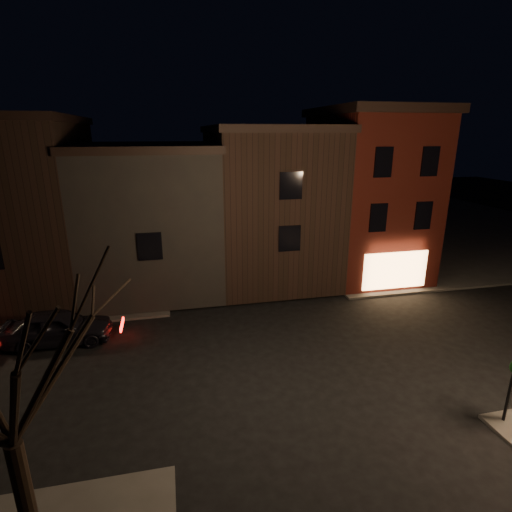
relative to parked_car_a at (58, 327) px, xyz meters
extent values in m
plane|color=black|center=(9.90, -3.40, -0.78)|extent=(120.00, 120.00, 0.00)
cube|color=#2D2B28|center=(29.90, 16.60, -0.72)|extent=(30.00, 30.00, 0.12)
cube|color=#4E150E|center=(17.90, 6.10, 4.34)|extent=(6.00, 8.00, 10.00)
cube|color=black|center=(17.90, 6.10, 9.59)|extent=(6.50, 8.50, 0.50)
cube|color=#FEBB72|center=(17.90, 2.05, 0.64)|extent=(4.00, 0.12, 2.20)
cube|color=black|center=(11.40, 7.10, 3.84)|extent=(7.00, 10.00, 9.00)
cube|color=black|center=(11.40, 7.10, 8.54)|extent=(7.30, 10.30, 0.40)
cube|color=black|center=(4.15, 7.10, 3.34)|extent=(7.50, 10.00, 8.00)
cube|color=black|center=(4.15, 7.10, 7.54)|extent=(7.80, 10.30, 0.40)
cube|color=black|center=(-3.10, 7.10, 4.09)|extent=(7.00, 10.00, 9.50)
cube|color=black|center=(-3.10, 7.10, 9.04)|extent=(7.30, 10.30, 0.40)
cylinder|color=black|center=(1.90, -10.40, 0.92)|extent=(0.36, 0.36, 3.15)
imported|color=black|center=(0.00, 0.00, 0.00)|extent=(4.58, 1.86, 1.56)
camera|label=1|loc=(5.22, -17.70, 8.38)|focal=28.00mm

